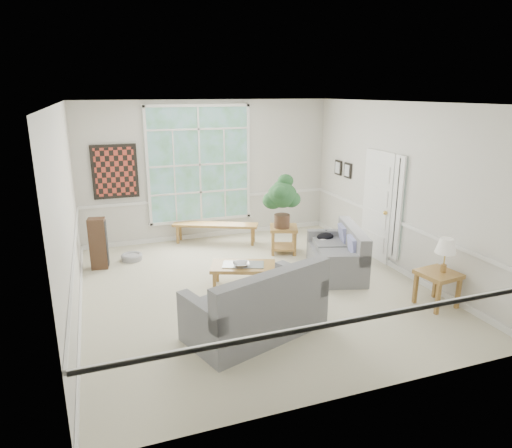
{
  "coord_description": "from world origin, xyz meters",
  "views": [
    {
      "loc": [
        -2.34,
        -6.62,
        3.16
      ],
      "look_at": [
        0.1,
        0.2,
        1.05
      ],
      "focal_mm": 32.0,
      "sensor_mm": 36.0,
      "label": 1
    }
  ],
  "objects_px": {
    "side_table": "(437,289)",
    "coffee_table": "(243,276)",
    "loveseat_front": "(255,299)",
    "end_table": "(283,239)",
    "loveseat_right": "(336,250)"
  },
  "relations": [
    {
      "from": "side_table",
      "to": "coffee_table",
      "type": "bearing_deg",
      "value": 147.29
    },
    {
      "from": "loveseat_front",
      "to": "end_table",
      "type": "bearing_deg",
      "value": 41.45
    },
    {
      "from": "coffee_table",
      "to": "side_table",
      "type": "relative_size",
      "value": 1.93
    },
    {
      "from": "coffee_table",
      "to": "side_table",
      "type": "bearing_deg",
      "value": -11.6
    },
    {
      "from": "loveseat_front",
      "to": "loveseat_right",
      "type": "bearing_deg",
      "value": 17.47
    },
    {
      "from": "loveseat_right",
      "to": "side_table",
      "type": "bearing_deg",
      "value": -48.82
    },
    {
      "from": "loveseat_right",
      "to": "coffee_table",
      "type": "bearing_deg",
      "value": -161.43
    },
    {
      "from": "loveseat_right",
      "to": "end_table",
      "type": "xyz_separation_m",
      "value": [
        -0.47,
        1.3,
        -0.15
      ]
    },
    {
      "from": "end_table",
      "to": "loveseat_right",
      "type": "bearing_deg",
      "value": -70.07
    },
    {
      "from": "coffee_table",
      "to": "end_table",
      "type": "xyz_separation_m",
      "value": [
        1.3,
        1.36,
        0.07
      ]
    },
    {
      "from": "end_table",
      "to": "side_table",
      "type": "relative_size",
      "value": 0.99
    },
    {
      "from": "side_table",
      "to": "loveseat_right",
      "type": "bearing_deg",
      "value": 114.63
    },
    {
      "from": "loveseat_right",
      "to": "side_table",
      "type": "relative_size",
      "value": 2.84
    },
    {
      "from": "loveseat_front",
      "to": "end_table",
      "type": "height_order",
      "value": "loveseat_front"
    },
    {
      "from": "loveseat_right",
      "to": "end_table",
      "type": "distance_m",
      "value": 1.39
    }
  ]
}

